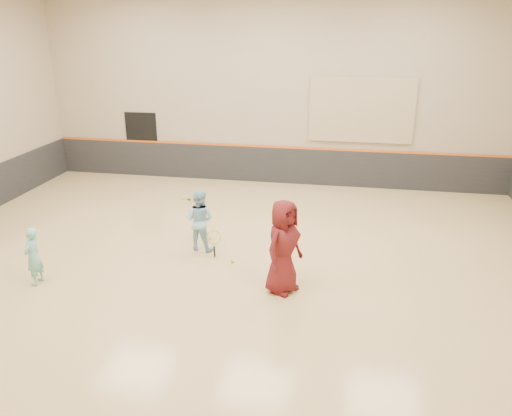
% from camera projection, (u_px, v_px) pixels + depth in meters
% --- Properties ---
extents(room, '(15.04, 12.04, 6.22)m').
position_uv_depth(room, '(230.00, 227.00, 10.97)').
color(room, tan).
rests_on(room, ground).
extents(wainscot_back, '(14.90, 0.04, 1.20)m').
position_uv_depth(wainscot_back, '(271.00, 165.00, 16.54)').
color(wainscot_back, '#232326').
rests_on(wainscot_back, floor).
extents(accent_stripe, '(14.90, 0.03, 0.06)m').
position_uv_depth(accent_stripe, '(272.00, 147.00, 16.32)').
color(accent_stripe, '#D85914').
rests_on(accent_stripe, wall_back).
extents(acoustic_panel, '(3.20, 0.08, 2.00)m').
position_uv_depth(acoustic_panel, '(362.00, 110.00, 15.39)').
color(acoustic_panel, tan).
rests_on(acoustic_panel, wall_back).
extents(doorway, '(1.10, 0.05, 2.20)m').
position_uv_depth(doorway, '(142.00, 145.00, 17.14)').
color(doorway, black).
rests_on(doorway, floor).
extents(girl, '(0.30, 0.45, 1.23)m').
position_uv_depth(girl, '(33.00, 256.00, 10.05)').
color(girl, '#70C2B6').
rests_on(girl, floor).
extents(instructor, '(0.80, 0.67, 1.47)m').
position_uv_depth(instructor, '(200.00, 220.00, 11.59)').
color(instructor, '#95CAE7').
rests_on(instructor, floor).
extents(young_man, '(0.99, 1.11, 1.91)m').
position_uv_depth(young_man, '(283.00, 247.00, 9.67)').
color(young_man, '#581516').
rests_on(young_man, floor).
extents(held_racket, '(0.41, 0.41, 0.66)m').
position_uv_depth(held_racket, '(214.00, 237.00, 11.46)').
color(held_racket, '#90BB29').
rests_on(held_racket, instructor).
extents(spare_racket, '(0.67, 0.67, 0.11)m').
position_uv_depth(spare_racket, '(186.00, 196.00, 15.22)').
color(spare_racket, '#A8D12E').
rests_on(spare_racket, floor).
extents(ball_under_racket, '(0.07, 0.07, 0.07)m').
position_uv_depth(ball_under_racket, '(232.00, 261.00, 11.12)').
color(ball_under_racket, '#B2C62E').
rests_on(ball_under_racket, floor).
extents(ball_in_hand, '(0.07, 0.07, 0.07)m').
position_uv_depth(ball_in_hand, '(292.00, 240.00, 9.49)').
color(ball_in_hand, '#B5CB2F').
rests_on(ball_in_hand, young_man).
extents(ball_beside_spare, '(0.07, 0.07, 0.07)m').
position_uv_depth(ball_beside_spare, '(210.00, 238.00, 12.34)').
color(ball_beside_spare, gold).
rests_on(ball_beside_spare, floor).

